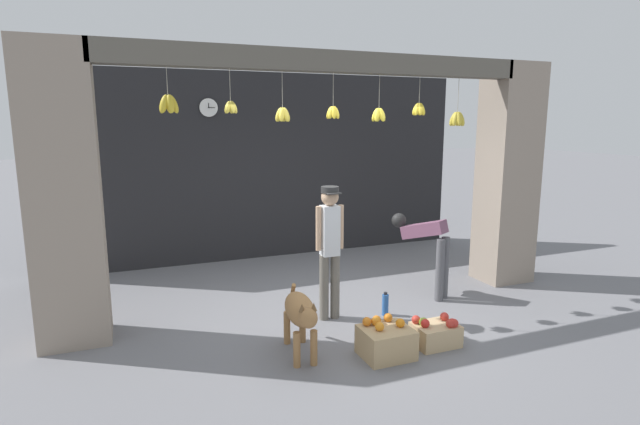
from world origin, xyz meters
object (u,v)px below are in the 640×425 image
object	(u,v)px
shopkeeper	(330,243)
water_bottle	(385,304)
worker_stooping	(427,244)
fruit_crate_oranges	(386,341)
wall_clock	(209,108)
fruit_crate_apples	(436,333)
dog	(301,313)

from	to	relation	value
shopkeeper	water_bottle	bearing A→B (deg)	167.74
worker_stooping	fruit_crate_oranges	size ratio (longest dim) A/B	2.18
shopkeeper	fruit_crate_oranges	xyz separation A→B (m)	(0.15, -1.11, -0.77)
worker_stooping	wall_clock	bearing A→B (deg)	102.30
water_bottle	wall_clock	distance (m)	4.19
fruit_crate_apples	shopkeeper	bearing A→B (deg)	125.01
dog	shopkeeper	xyz separation A→B (m)	(0.64, 0.79, 0.47)
fruit_crate_apples	water_bottle	bearing A→B (deg)	95.45
fruit_crate_oranges	fruit_crate_apples	xyz separation A→B (m)	(0.61, 0.03, -0.02)
dog	shopkeeper	bearing A→B (deg)	148.52
worker_stooping	water_bottle	size ratio (longest dim) A/B	3.74
shopkeeper	water_bottle	world-z (taller)	shopkeeper
dog	fruit_crate_oranges	bearing A→B (deg)	75.65
worker_stooping	fruit_crate_apples	distance (m)	1.64
dog	wall_clock	distance (m)	4.25
fruit_crate_oranges	water_bottle	distance (m)	1.08
worker_stooping	fruit_crate_apples	world-z (taller)	worker_stooping
shopkeeper	dog	bearing A→B (deg)	51.77
fruit_crate_apples	dog	bearing A→B (deg)	168.15
dog	worker_stooping	size ratio (longest dim) A/B	0.93
fruit_crate_apples	water_bottle	world-z (taller)	fruit_crate_apples
dog	fruit_crate_apples	distance (m)	1.46
worker_stooping	dog	bearing A→B (deg)	176.50
shopkeeper	wall_clock	world-z (taller)	wall_clock
wall_clock	water_bottle	bearing A→B (deg)	-63.69
shopkeeper	wall_clock	size ratio (longest dim) A/B	5.23
fruit_crate_oranges	dog	bearing A→B (deg)	157.86
worker_stooping	fruit_crate_apples	xyz separation A→B (m)	(-0.76, -1.33, -0.58)
shopkeeper	fruit_crate_oranges	bearing A→B (deg)	98.56
dog	shopkeeper	world-z (taller)	shopkeeper
water_bottle	worker_stooping	bearing A→B (deg)	26.07
dog	fruit_crate_apples	bearing A→B (deg)	85.95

